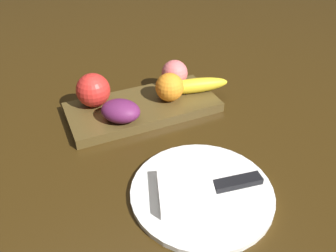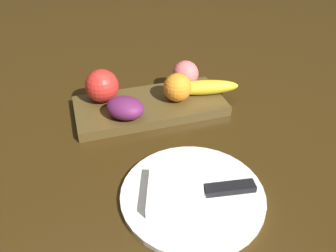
# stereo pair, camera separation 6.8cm
# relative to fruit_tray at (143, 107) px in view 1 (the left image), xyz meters

# --- Properties ---
(ground_plane) EXTENTS (2.40, 2.40, 0.00)m
(ground_plane) POSITION_rel_fruit_tray_xyz_m (0.04, 0.04, -0.01)
(ground_plane) COLOR #34230B
(fruit_tray) EXTENTS (0.35, 0.16, 0.02)m
(fruit_tray) POSITION_rel_fruit_tray_xyz_m (0.00, 0.00, 0.00)
(fruit_tray) COLOR #503F1D
(fruit_tray) RESTS_ON ground_plane
(apple) EXTENTS (0.08, 0.08, 0.08)m
(apple) POSITION_rel_fruit_tray_xyz_m (0.10, -0.04, 0.05)
(apple) COLOR red
(apple) RESTS_ON fruit_tray
(banana) EXTENTS (0.18, 0.07, 0.04)m
(banana) POSITION_rel_fruit_tray_xyz_m (-0.14, 0.00, 0.03)
(banana) COLOR yellow
(banana) RESTS_ON fruit_tray
(orange_near_apple) EXTENTS (0.07, 0.07, 0.07)m
(orange_near_apple) POSITION_rel_fruit_tray_xyz_m (-0.07, 0.01, 0.05)
(orange_near_apple) COLOR orange
(orange_near_apple) RESTS_ON fruit_tray
(peach) EXTENTS (0.07, 0.07, 0.07)m
(peach) POSITION_rel_fruit_tray_xyz_m (-0.11, -0.05, 0.04)
(peach) COLOR #DD6768
(peach) RESTS_ON fruit_tray
(grape_bunch) EXTENTS (0.11, 0.11, 0.05)m
(grape_bunch) POSITION_rel_fruit_tray_xyz_m (0.07, 0.05, 0.04)
(grape_bunch) COLOR #621F4F
(grape_bunch) RESTS_ON fruit_tray
(dinner_plate) EXTENTS (0.25, 0.25, 0.01)m
(dinner_plate) POSITION_rel_fruit_tray_xyz_m (0.00, 0.29, -0.01)
(dinner_plate) COLOR white
(dinner_plate) RESTS_ON ground_plane
(folded_napkin) EXTENTS (0.12, 0.12, 0.02)m
(folded_napkin) POSITION_rel_fruit_tray_xyz_m (0.03, 0.29, 0.01)
(folded_napkin) COLOR white
(folded_napkin) RESTS_ON dinner_plate
(knife) EXTENTS (0.18, 0.05, 0.01)m
(knife) POSITION_rel_fruit_tray_xyz_m (-0.05, 0.31, 0.00)
(knife) COLOR silver
(knife) RESTS_ON dinner_plate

